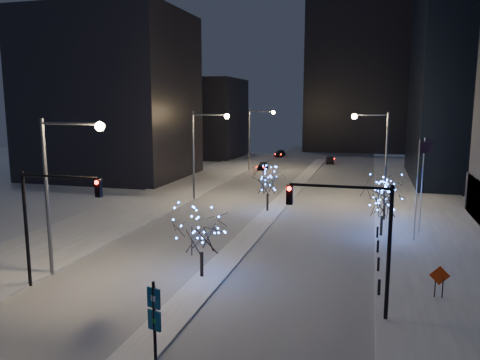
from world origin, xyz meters
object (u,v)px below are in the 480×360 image
(construction_sign, at_px, (439,279))
(holiday_tree_plaza_near, at_px, (383,201))
(traffic_signal_east, at_px, (357,228))
(street_lamp_w_near, at_px, (60,176))
(street_lamp_east, at_px, (378,146))
(car_far, at_px, (280,154))
(traffic_signal_west, at_px, (47,211))
(wayfinding_sign, at_px, (154,315))
(car_mid, at_px, (330,160))
(holiday_tree_median_near, at_px, (201,231))
(holiday_tree_plaza_far, at_px, (385,190))
(street_lamp_w_far, at_px, (255,131))
(car_near, at_px, (263,166))
(holiday_tree_median_far, at_px, (268,182))
(street_lamp_w_mid, at_px, (202,143))

(construction_sign, bearing_deg, holiday_tree_plaza_near, 98.76)
(traffic_signal_east, xyz_separation_m, construction_sign, (4.46, 3.53, -3.50))
(street_lamp_w_near, bearing_deg, holiday_tree_plaza_near, 37.23)
(street_lamp_east, distance_m, car_far, 48.06)
(traffic_signal_east, bearing_deg, traffic_signal_west, -176.71)
(traffic_signal_east, height_order, wayfinding_sign, traffic_signal_east)
(car_mid, bearing_deg, construction_sign, 95.84)
(holiday_tree_median_near, distance_m, construction_sign, 14.03)
(traffic_signal_east, distance_m, holiday_tree_plaza_far, 21.59)
(street_lamp_w_far, xyz_separation_m, car_near, (0.97, 1.33, -5.84))
(holiday_tree_median_near, bearing_deg, holiday_tree_plaza_far, 58.35)
(traffic_signal_west, bearing_deg, wayfinding_sign, -31.92)
(car_mid, height_order, construction_sign, construction_sign)
(holiday_tree_median_near, xyz_separation_m, holiday_tree_median_far, (0.00, 19.09, 0.03))
(street_lamp_w_far, height_order, car_near, street_lamp_w_far)
(traffic_signal_west, distance_m, car_far, 73.84)
(street_lamp_east, bearing_deg, wayfinding_sign, -103.88)
(street_lamp_east, distance_m, holiday_tree_median_far, 13.06)
(holiday_tree_plaza_far, xyz_separation_m, wayfinding_sign, (-9.65, -28.42, -0.65))
(street_lamp_w_mid, bearing_deg, wayfinding_sign, -72.94)
(car_far, height_order, holiday_tree_median_near, holiday_tree_median_near)
(street_lamp_w_mid, xyz_separation_m, holiday_tree_median_far, (8.44, -3.87, -3.41))
(traffic_signal_east, bearing_deg, holiday_tree_median_near, 162.17)
(car_mid, xyz_separation_m, holiday_tree_plaza_far, (8.68, -42.19, 2.30))
(car_near, bearing_deg, construction_sign, -73.01)
(street_lamp_w_mid, relative_size, car_far, 2.29)
(street_lamp_east, xyz_separation_m, holiday_tree_plaza_near, (0.42, -13.23, -3.45))
(holiday_tree_median_near, xyz_separation_m, holiday_tree_plaza_far, (11.34, 18.39, -0.11))
(car_mid, xyz_separation_m, holiday_tree_median_near, (-2.65, -60.58, 2.41))
(street_lamp_w_near, distance_m, wayfinding_sign, 13.57)
(street_lamp_w_far, xyz_separation_m, holiday_tree_plaza_near, (19.44, -35.23, -3.50))
(street_lamp_w_near, height_order, car_near, street_lamp_w_near)
(car_far, distance_m, construction_sign, 72.73)
(street_lamp_w_far, relative_size, construction_sign, 5.42)
(traffic_signal_east, distance_m, car_near, 55.15)
(car_mid, bearing_deg, street_lamp_w_near, 75.19)
(street_lamp_w_mid, relative_size, holiday_tree_plaza_near, 2.32)
(car_far, distance_m, holiday_tree_plaza_far, 55.05)
(holiday_tree_plaza_far, bearing_deg, construction_sign, -81.84)
(street_lamp_east, relative_size, traffic_signal_east, 1.43)
(street_lamp_w_near, height_order, holiday_tree_median_far, street_lamp_w_near)
(construction_sign, bearing_deg, street_lamp_w_far, 110.62)
(street_lamp_east, bearing_deg, holiday_tree_plaza_far, -84.33)
(street_lamp_w_mid, height_order, construction_sign, street_lamp_w_mid)
(holiday_tree_plaza_far, bearing_deg, holiday_tree_median_near, -121.65)
(car_near, height_order, wayfinding_sign, wayfinding_sign)
(traffic_signal_east, bearing_deg, street_lamp_w_mid, 124.51)
(street_lamp_w_far, relative_size, car_near, 2.58)
(street_lamp_w_far, height_order, holiday_tree_median_far, street_lamp_w_far)
(car_near, relative_size, holiday_tree_plaza_far, 0.90)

